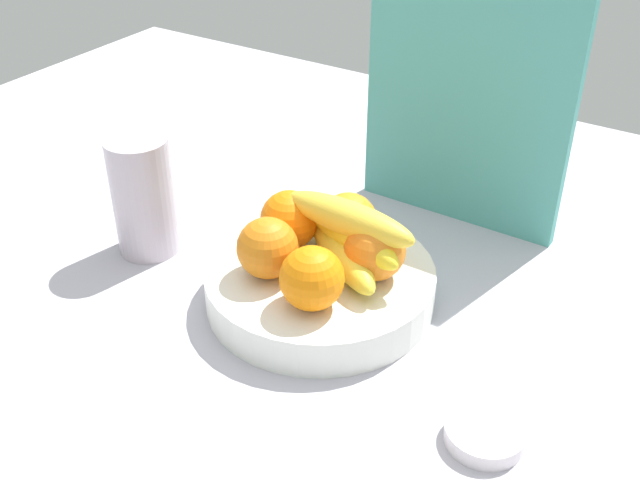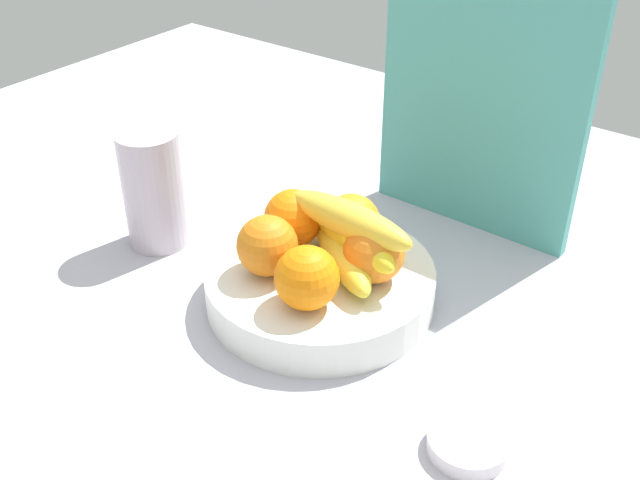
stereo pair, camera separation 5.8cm
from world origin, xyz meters
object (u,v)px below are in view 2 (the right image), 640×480
at_px(orange_back_left, 351,223).
at_px(orange_back_right, 293,218).
at_px(jar_lid, 468,443).
at_px(thermos_tumbler, 153,189).
at_px(fruit_bowl, 320,285).
at_px(orange_front_left, 267,246).
at_px(orange_center, 374,252).
at_px(orange_front_right, 307,278).
at_px(banana_bunch, 347,235).
at_px(cutting_board, 481,99).

distance_m(orange_back_left, orange_back_right, 0.07).
bearing_deg(orange_back_right, jar_lid, -22.15).
height_order(orange_back_left, thermos_tumbler, thermos_tumbler).
xyz_separation_m(fruit_bowl, thermos_tumbler, (-0.25, -0.02, 0.06)).
height_order(orange_back_left, jar_lid, orange_back_left).
relative_size(orange_front_left, orange_center, 1.00).
height_order(fruit_bowl, orange_back_left, orange_back_left).
distance_m(orange_front_right, orange_back_right, 0.12).
bearing_deg(orange_back_right, orange_back_left, 27.79).
xyz_separation_m(orange_back_left, banana_bunch, (0.02, -0.03, 0.01)).
bearing_deg(cutting_board, thermos_tumbler, -135.01).
bearing_deg(jar_lid, thermos_tumbler, 171.35).
height_order(fruit_bowl, thermos_tumbler, thermos_tumbler).
relative_size(fruit_bowl, jar_lid, 3.51).
distance_m(orange_back_left, jar_lid, 0.30).
xyz_separation_m(orange_back_left, cutting_board, (0.05, 0.21, 0.10)).
xyz_separation_m(orange_back_right, jar_lid, (0.31, -0.12, -0.07)).
relative_size(orange_front_right, cutting_board, 0.20).
distance_m(orange_back_left, cutting_board, 0.24).
relative_size(orange_center, jar_lid, 0.92).
distance_m(orange_back_left, banana_bunch, 0.04).
relative_size(banana_bunch, thermos_tumbler, 1.11).
bearing_deg(orange_front_right, orange_front_left, 163.30).
height_order(orange_front_right, cutting_board, cutting_board).
xyz_separation_m(orange_front_left, orange_front_right, (0.07, -0.02, 0.00)).
distance_m(orange_center, cutting_board, 0.26).
bearing_deg(fruit_bowl, cutting_board, 78.79).
bearing_deg(thermos_tumbler, orange_back_right, 14.49).
relative_size(orange_front_left, cutting_board, 0.20).
distance_m(fruit_bowl, orange_back_left, 0.08).
relative_size(orange_back_right, banana_bunch, 0.40).
distance_m(banana_bunch, jar_lid, 0.27).
bearing_deg(jar_lid, orange_center, 147.18).
relative_size(fruit_bowl, banana_bunch, 1.54).
bearing_deg(fruit_bowl, orange_back_left, 86.95).
height_order(orange_front_right, thermos_tumbler, thermos_tumbler).
distance_m(fruit_bowl, cutting_board, 0.31).
height_order(fruit_bowl, orange_center, orange_center).
xyz_separation_m(orange_front_left, jar_lid, (0.29, -0.06, -0.07)).
distance_m(fruit_bowl, jar_lid, 0.27).
bearing_deg(fruit_bowl, orange_front_right, -64.98).
relative_size(fruit_bowl, orange_back_left, 3.80).
xyz_separation_m(fruit_bowl, orange_back_left, (0.00, 0.06, 0.06)).
relative_size(orange_back_left, banana_bunch, 0.40).
xyz_separation_m(orange_back_left, orange_back_right, (-0.06, -0.03, 0.00)).
distance_m(thermos_tumbler, jar_lid, 0.51).
bearing_deg(banana_bunch, thermos_tumbler, -169.84).
bearing_deg(jar_lid, banana_bunch, 151.44).
distance_m(orange_front_right, orange_center, 0.09).
distance_m(orange_back_right, thermos_tumbler, 0.20).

